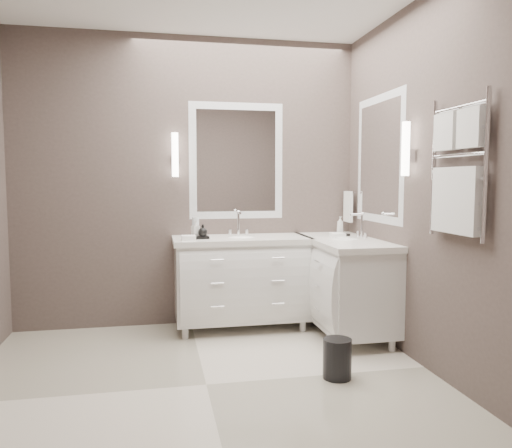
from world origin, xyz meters
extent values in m
cube|color=silver|center=(0.00, 0.00, -0.01)|extent=(3.20, 3.00, 0.01)
cube|color=#4D413D|center=(0.00, 1.50, 1.35)|extent=(3.20, 0.01, 2.70)
cube|color=#4D413D|center=(0.00, -1.50, 1.35)|extent=(3.20, 0.01, 2.70)
cube|color=#4D413D|center=(1.60, 0.00, 1.35)|extent=(0.01, 3.00, 2.70)
cube|color=white|center=(0.45, 1.23, 0.45)|extent=(1.20, 0.55, 0.70)
cube|color=white|center=(0.45, 1.23, 0.82)|extent=(1.24, 0.59, 0.05)
ellipsoid|color=white|center=(0.45, 1.23, 0.81)|extent=(0.36, 0.28, 0.12)
cylinder|color=white|center=(0.45, 1.39, 0.96)|extent=(0.02, 0.02, 0.22)
cube|color=white|center=(1.33, 0.90, 0.45)|extent=(0.55, 1.20, 0.70)
cube|color=white|center=(1.33, 0.90, 0.82)|extent=(0.59, 1.24, 0.05)
ellipsoid|color=white|center=(1.33, 0.90, 0.81)|extent=(0.36, 0.28, 0.12)
cylinder|color=white|center=(1.49, 0.90, 0.96)|extent=(0.02, 0.02, 0.22)
cube|color=white|center=(0.45, 1.49, 1.55)|extent=(0.90, 0.02, 1.10)
cube|color=white|center=(0.45, 1.49, 1.55)|extent=(0.77, 0.02, 0.96)
cube|color=white|center=(1.59, 0.80, 1.55)|extent=(0.02, 0.90, 1.10)
cube|color=white|center=(1.59, 0.80, 1.55)|extent=(0.02, 0.90, 0.96)
cube|color=white|center=(-0.13, 1.43, 1.55)|extent=(0.05, 0.05, 0.10)
cylinder|color=white|center=(-0.13, 1.43, 1.60)|extent=(0.06, 0.06, 0.40)
cube|color=white|center=(1.53, 0.22, 1.55)|extent=(0.05, 0.05, 0.10)
cylinder|color=white|center=(1.53, 0.22, 1.60)|extent=(0.06, 0.06, 0.40)
cylinder|color=white|center=(1.55, 1.36, 1.25)|extent=(0.02, 0.22, 0.02)
cube|color=white|center=(1.54, 1.36, 1.11)|extent=(0.03, 0.17, 0.30)
cylinder|color=white|center=(1.56, -0.68, 1.45)|extent=(0.03, 0.03, 0.90)
cylinder|color=white|center=(1.56, -0.12, 1.45)|extent=(0.03, 0.03, 0.90)
cube|color=white|center=(1.55, -0.53, 1.68)|extent=(0.06, 0.22, 0.24)
cube|color=white|center=(1.55, -0.27, 1.68)|extent=(0.06, 0.22, 0.24)
cube|color=white|center=(1.55, -0.40, 1.24)|extent=(0.06, 0.46, 0.42)
cylinder|color=black|center=(0.90, -0.07, 0.14)|extent=(0.26, 0.26, 0.28)
cube|color=black|center=(0.06, 1.17, 0.86)|extent=(0.17, 0.14, 0.02)
cube|color=black|center=(1.37, 1.15, 0.86)|extent=(0.16, 0.19, 0.02)
cylinder|color=silver|center=(0.04, 1.27, 0.94)|extent=(0.07, 0.07, 0.18)
imported|color=white|center=(0.03, 1.19, 0.94)|extent=(0.08, 0.08, 0.13)
imported|color=black|center=(0.09, 1.14, 0.93)|extent=(0.10, 0.10, 0.10)
imported|color=white|center=(1.37, 1.15, 0.95)|extent=(0.08, 0.08, 0.16)
camera|label=1|loc=(-0.31, -3.24, 1.37)|focal=35.00mm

